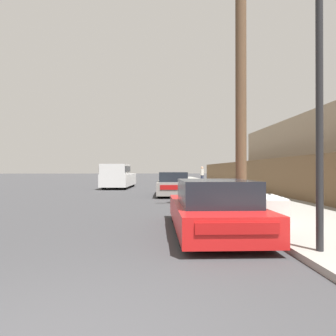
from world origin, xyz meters
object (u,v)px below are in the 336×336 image
(pickup_truck, at_px, (118,176))
(pedestrian, at_px, (202,175))
(parked_sports_car_red, at_px, (213,209))
(utility_pole, at_px, (241,81))
(street_lamp, at_px, (319,88))
(car_parked_mid, at_px, (173,185))
(discarded_fridge, at_px, (267,209))

(pickup_truck, distance_m, pedestrian, 9.49)
(parked_sports_car_red, xyz_separation_m, pedestrian, (3.15, 22.57, 0.41))
(parked_sports_car_red, relative_size, pedestrian, 2.68)
(utility_pole, height_order, street_lamp, utility_pole)
(parked_sports_car_red, height_order, car_parked_mid, car_parked_mid)
(car_parked_mid, relative_size, pedestrian, 2.71)
(utility_pole, distance_m, pedestrian, 19.81)
(discarded_fridge, distance_m, pedestrian, 21.81)
(car_parked_mid, xyz_separation_m, utility_pole, (1.97, -7.05, 3.91))
(discarded_fridge, bearing_deg, parked_sports_car_red, -145.50)
(parked_sports_car_red, xyz_separation_m, street_lamp, (1.43, -2.05, 2.29))
(street_lamp, bearing_deg, parked_sports_car_red, 124.90)
(utility_pole, bearing_deg, parked_sports_car_red, -116.41)
(street_lamp, xyz_separation_m, pedestrian, (1.72, 24.63, -1.89))
(car_parked_mid, bearing_deg, street_lamp, -79.73)
(discarded_fridge, bearing_deg, street_lamp, -86.13)
(parked_sports_car_red, bearing_deg, discarded_fridge, 27.07)
(utility_pole, height_order, pedestrian, utility_pole)
(parked_sports_car_red, xyz_separation_m, car_parked_mid, (-0.41, 10.21, 0.06))
(discarded_fridge, xyz_separation_m, car_parked_mid, (-2.00, 9.38, 0.18))
(pickup_truck, xyz_separation_m, pedestrian, (7.57, 5.72, 0.03))
(car_parked_mid, bearing_deg, utility_pole, -72.64)
(utility_pole, relative_size, pedestrian, 5.18)
(car_parked_mid, distance_m, street_lamp, 12.60)
(discarded_fridge, xyz_separation_m, pickup_truck, (-6.02, 16.02, 0.49))
(discarded_fridge, relative_size, pickup_truck, 0.30)
(car_parked_mid, bearing_deg, discarded_fridge, -76.20)
(car_parked_mid, xyz_separation_m, pickup_truck, (-4.02, 6.64, 0.32))
(street_lamp, distance_m, pedestrian, 24.76)
(parked_sports_car_red, distance_m, utility_pole, 5.30)
(street_lamp, bearing_deg, utility_pole, 88.54)
(car_parked_mid, distance_m, pickup_truck, 7.77)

